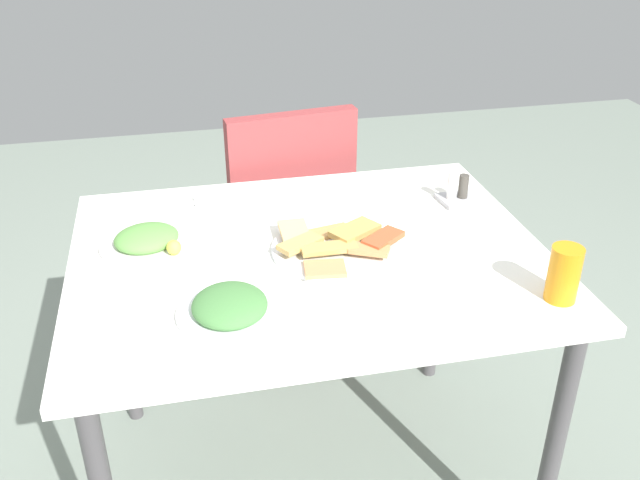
# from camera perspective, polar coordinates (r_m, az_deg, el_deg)

# --- Properties ---
(ground_plane) EXTENTS (6.00, 6.00, 0.00)m
(ground_plane) POSITION_cam_1_polar(r_m,az_deg,el_deg) (2.12, -0.71, -18.76)
(ground_plane) COLOR gray
(dining_table) EXTENTS (1.10, 0.86, 0.75)m
(dining_table) POSITION_cam_1_polar(r_m,az_deg,el_deg) (1.69, -0.85, -3.38)
(dining_table) COLOR white
(dining_table) RESTS_ON ground_plane
(dining_chair) EXTENTS (0.47, 0.47, 0.90)m
(dining_chair) POSITION_cam_1_polar(r_m,az_deg,el_deg) (2.33, -2.95, 1.78)
(dining_chair) COLOR #953839
(dining_chair) RESTS_ON ground_plane
(pide_platter) EXTENTS (0.31, 0.30, 0.04)m
(pide_platter) POSITION_cam_1_polar(r_m,az_deg,el_deg) (1.64, 1.28, -0.50)
(pide_platter) COLOR white
(pide_platter) RESTS_ON dining_table
(salad_plate_greens) EXTENTS (0.22, 0.22, 0.05)m
(salad_plate_greens) POSITION_cam_1_polar(r_m,az_deg,el_deg) (1.71, -13.85, -0.04)
(salad_plate_greens) COLOR white
(salad_plate_greens) RESTS_ON dining_table
(salad_plate_rice) EXTENTS (0.22, 0.22, 0.05)m
(salad_plate_rice) POSITION_cam_1_polar(r_m,az_deg,el_deg) (1.43, -7.33, -5.43)
(salad_plate_rice) COLOR white
(salad_plate_rice) RESTS_ON dining_table
(soda_can) EXTENTS (0.08, 0.08, 0.12)m
(soda_can) POSITION_cam_1_polar(r_m,az_deg,el_deg) (1.53, 19.20, -2.63)
(soda_can) COLOR orange
(soda_can) RESTS_ON dining_table
(paper_napkin) EXTENTS (0.14, 0.14, 0.00)m
(paper_napkin) POSITION_cam_1_polar(r_m,az_deg,el_deg) (1.92, -7.61, 3.36)
(paper_napkin) COLOR white
(paper_napkin) RESTS_ON dining_table
(fork) EXTENTS (0.18, 0.03, 0.00)m
(fork) POSITION_cam_1_polar(r_m,az_deg,el_deg) (1.90, -7.56, 3.24)
(fork) COLOR silver
(fork) RESTS_ON paper_napkin
(spoon) EXTENTS (0.18, 0.03, 0.00)m
(spoon) POSITION_cam_1_polar(r_m,az_deg,el_deg) (1.93, -7.67, 3.69)
(spoon) COLOR silver
(spoon) RESTS_ON paper_napkin
(condiment_caddy) EXTENTS (0.10, 0.10, 0.09)m
(condiment_caddy) POSITION_cam_1_polar(r_m,az_deg,el_deg) (1.91, 11.07, 3.76)
(condiment_caddy) COLOR #B2B2B7
(condiment_caddy) RESTS_ON dining_table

